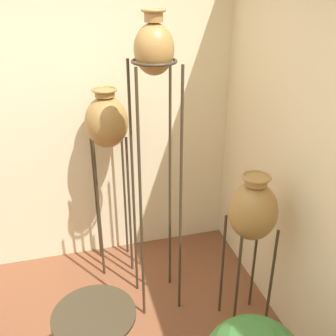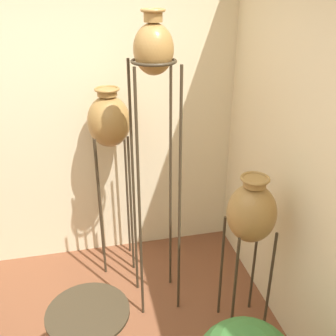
# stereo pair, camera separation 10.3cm
# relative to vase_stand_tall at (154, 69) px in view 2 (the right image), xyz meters

# --- Properties ---
(wall_back) EXTENTS (7.37, 0.06, 2.70)m
(wall_back) POSITION_rel_vase_stand_tall_xyz_m (-0.84, 0.80, -0.50)
(wall_back) COLOR beige
(wall_back) RESTS_ON ground_plane
(vase_stand_tall) EXTENTS (0.30, 0.30, 2.20)m
(vase_stand_tall) POSITION_rel_vase_stand_tall_xyz_m (0.00, 0.00, 0.00)
(vase_stand_tall) COLOR #382D1E
(vase_stand_tall) RESTS_ON ground_plane
(vase_stand_medium) EXTENTS (0.34, 0.34, 1.62)m
(vase_stand_medium) POSITION_rel_vase_stand_tall_xyz_m (-0.26, 0.53, -0.52)
(vase_stand_medium) COLOR #382D1E
(vase_stand_medium) RESTS_ON ground_plane
(vase_stand_short) EXTENTS (0.33, 0.33, 1.23)m
(vase_stand_short) POSITION_rel_vase_stand_tall_xyz_m (0.56, -0.40, -0.89)
(vase_stand_short) COLOR #382D1E
(vase_stand_short) RESTS_ON ground_plane
(side_table) EXTENTS (0.47, 0.47, 0.68)m
(side_table) POSITION_rel_vase_stand_tall_xyz_m (-0.53, -0.73, -1.35)
(side_table) COLOR #382D1E
(side_table) RESTS_ON ground_plane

